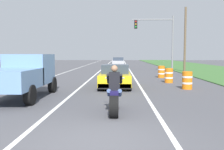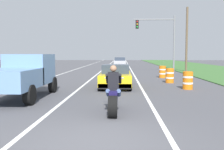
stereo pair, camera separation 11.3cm
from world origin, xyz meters
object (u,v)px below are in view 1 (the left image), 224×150
object	(u,v)px
motorcycle_with_rider	(114,96)
traffic_light_mast_near	(160,35)
pickup_truck_left_lane_light_blue	(23,74)
construction_barrel_nearest	(187,80)
construction_barrel_far	(161,72)
distant_car_far_ahead	(118,62)
sports_car_yellow	(115,77)
construction_barrel_mid	(169,75)

from	to	relation	value
motorcycle_with_rider	traffic_light_mast_near	world-z (taller)	traffic_light_mast_near
pickup_truck_left_lane_light_blue	construction_barrel_nearest	xyz separation A→B (m)	(8.18, 3.21, -0.60)
motorcycle_with_rider	construction_barrel_nearest	bearing A→B (deg)	56.82
construction_barrel_far	distant_car_far_ahead	distance (m)	18.00
traffic_light_mast_near	distant_car_far_ahead	world-z (taller)	traffic_light_mast_near
sports_car_yellow	construction_barrel_far	bearing A→B (deg)	58.95
motorcycle_with_rider	construction_barrel_far	size ratio (longest dim) A/B	2.21
traffic_light_mast_near	sports_car_yellow	bearing A→B (deg)	-110.59
pickup_truck_left_lane_light_blue	construction_barrel_nearest	bearing A→B (deg)	21.45
sports_car_yellow	construction_barrel_mid	xyz separation A→B (m)	(3.69, 2.46, -0.13)
construction_barrel_nearest	construction_barrel_mid	distance (m)	3.30
construction_barrel_nearest	motorcycle_with_rider	bearing A→B (deg)	-123.18
sports_car_yellow	traffic_light_mast_near	bearing A→B (deg)	69.41
construction_barrel_far	construction_barrel_nearest	bearing A→B (deg)	-87.41
motorcycle_with_rider	distant_car_far_ahead	size ratio (longest dim) A/B	0.55
motorcycle_with_rider	sports_car_yellow	size ratio (longest dim) A/B	0.51
distant_car_far_ahead	construction_barrel_mid	bearing A→B (deg)	-80.37
traffic_light_mast_near	construction_barrel_far	bearing A→B (deg)	-97.28
motorcycle_with_rider	pickup_truck_left_lane_light_blue	bearing A→B (deg)	145.18
construction_barrel_nearest	construction_barrel_far	bearing A→B (deg)	92.59
pickup_truck_left_lane_light_blue	construction_barrel_nearest	world-z (taller)	pickup_truck_left_lane_light_blue
pickup_truck_left_lane_light_blue	construction_barrel_mid	bearing A→B (deg)	39.89
motorcycle_with_rider	construction_barrel_mid	size ratio (longest dim) A/B	2.21
sports_car_yellow	pickup_truck_left_lane_light_blue	world-z (taller)	pickup_truck_left_lane_light_blue
sports_car_yellow	pickup_truck_left_lane_light_blue	distance (m)	5.76
construction_barrel_mid	sports_car_yellow	bearing A→B (deg)	-146.30
construction_barrel_nearest	construction_barrel_mid	bearing A→B (deg)	97.18
motorcycle_with_rider	distant_car_far_ahead	distance (m)	30.83
construction_barrel_nearest	construction_barrel_mid	size ratio (longest dim) A/B	1.00
construction_barrel_far	traffic_light_mast_near	bearing A→B (deg)	82.72
motorcycle_with_rider	construction_barrel_far	xyz separation A→B (m)	(3.68, 13.22, -0.09)
distant_car_far_ahead	construction_barrel_far	bearing A→B (deg)	-78.04
sports_car_yellow	construction_barrel_far	xyz separation A→B (m)	(3.78, 6.28, -0.13)
traffic_light_mast_near	construction_barrel_nearest	bearing A→B (deg)	-91.84
traffic_light_mast_near	construction_barrel_mid	size ratio (longest dim) A/B	6.00
construction_barrel_far	distant_car_far_ahead	xyz separation A→B (m)	(-3.73, 17.61, 0.27)
motorcycle_with_rider	sports_car_yellow	distance (m)	6.94
sports_car_yellow	construction_barrel_far	distance (m)	7.33
pickup_truck_left_lane_light_blue	construction_barrel_mid	size ratio (longest dim) A/B	4.80
pickup_truck_left_lane_light_blue	construction_barrel_far	xyz separation A→B (m)	(7.86, 10.31, -0.60)
distant_car_far_ahead	pickup_truck_left_lane_light_blue	bearing A→B (deg)	-98.42
traffic_light_mast_near	distant_car_far_ahead	distance (m)	13.09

